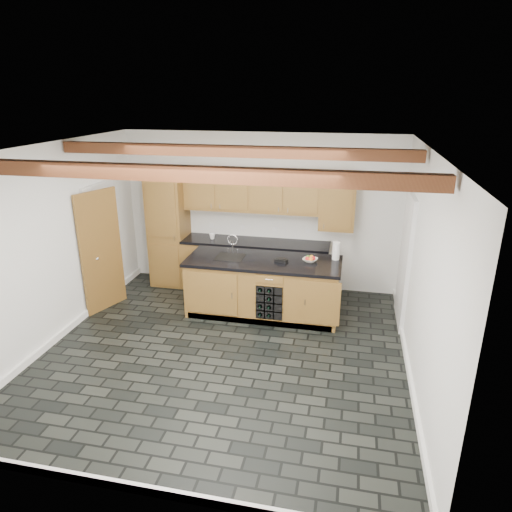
{
  "coord_description": "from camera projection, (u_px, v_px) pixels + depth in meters",
  "views": [
    {
      "loc": [
        1.59,
        -5.36,
        3.45
      ],
      "look_at": [
        0.29,
        0.8,
        1.17
      ],
      "focal_mm": 32.0,
      "sensor_mm": 36.0,
      "label": 1
    }
  ],
  "objects": [
    {
      "name": "faucet",
      "position": [
        231.0,
        255.0,
        7.37
      ],
      "size": [
        0.45,
        0.4,
        0.34
      ],
      "color": "black",
      "rests_on": "island"
    },
    {
      "name": "paper_towel",
      "position": [
        336.0,
        251.0,
        7.21
      ],
      "size": [
        0.12,
        0.12,
        0.29
      ],
      "primitive_type": "cylinder",
      "color": "white",
      "rests_on": "island"
    },
    {
      "name": "kitchen_scale",
      "position": [
        281.0,
        260.0,
        7.14
      ],
      "size": [
        0.22,
        0.16,
        0.06
      ],
      "rotation": [
        0.0,
        0.0,
        -0.29
      ],
      "color": "black",
      "rests_on": "island"
    },
    {
      "name": "room_shell",
      "position": [
        226.0,
        237.0,
        6.4
      ],
      "size": [
        5.01,
        5.0,
        5.0
      ],
      "color": "white",
      "rests_on": "ground"
    },
    {
      "name": "fruit_cluster",
      "position": [
        310.0,
        258.0,
        7.14
      ],
      "size": [
        0.16,
        0.17,
        0.07
      ],
      "color": "red",
      "rests_on": "fruit_bowl"
    },
    {
      "name": "mug",
      "position": [
        212.0,
        236.0,
        8.24
      ],
      "size": [
        0.13,
        0.13,
        0.1
      ],
      "primitive_type": "imported",
      "rotation": [
        0.0,
        0.0,
        -0.2
      ],
      "color": "white",
      "rests_on": "back_cabinetry"
    },
    {
      "name": "island",
      "position": [
        263.0,
        287.0,
        7.38
      ],
      "size": [
        2.48,
        0.96,
        0.93
      ],
      "color": "olive",
      "rests_on": "ground"
    },
    {
      "name": "back_cabinetry",
      "position": [
        237.0,
        237.0,
        8.21
      ],
      "size": [
        3.65,
        0.62,
        2.2
      ],
      "color": "olive",
      "rests_on": "ground"
    },
    {
      "name": "fruit_bowl",
      "position": [
        310.0,
        260.0,
        7.15
      ],
      "size": [
        0.28,
        0.28,
        0.06
      ],
      "primitive_type": "imported",
      "rotation": [
        0.0,
        0.0,
        -0.28
      ],
      "color": "white",
      "rests_on": "island"
    },
    {
      "name": "ground",
      "position": [
        224.0,
        351.0,
        6.42
      ],
      "size": [
        5.0,
        5.0,
        0.0
      ],
      "primitive_type": "plane",
      "color": "black",
      "rests_on": "ground"
    }
  ]
}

